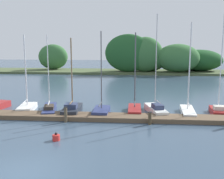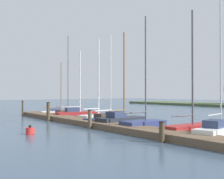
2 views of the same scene
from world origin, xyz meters
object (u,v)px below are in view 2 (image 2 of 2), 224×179
at_px(sailboat_2, 78,114).
at_px(mooring_piling_0, 23,108).
at_px(mooring_piling_2, 90,119).
at_px(mooring_piling_1, 48,112).
at_px(sailboat_0, 59,112).
at_px(sailboat_3, 98,116).
at_px(sailboat_1, 67,113).
at_px(sailboat_4, 109,119).
at_px(sailboat_8, 219,130).
at_px(mooring_piling_3, 162,132).
at_px(sailboat_7, 192,127).
at_px(sailboat_5, 122,120).
at_px(channel_buoy_0, 30,131).
at_px(sailboat_6, 145,124).

height_order(sailboat_2, mooring_piling_0, sailboat_2).
bearing_deg(sailboat_2, mooring_piling_2, -102.75).
height_order(sailboat_2, mooring_piling_1, sailboat_2).
distance_m(sailboat_0, sailboat_3, 7.39).
height_order(sailboat_2, mooring_piling_2, sailboat_2).
bearing_deg(mooring_piling_2, mooring_piling_0, -179.90).
distance_m(sailboat_1, sailboat_4, 7.54).
xyz_separation_m(mooring_piling_1, mooring_piling_2, (6.25, 0.10, -0.16)).
bearing_deg(mooring_piling_2, sailboat_2, 156.33).
xyz_separation_m(sailboat_8, mooring_piling_3, (-0.63, -3.39, 0.09)).
bearing_deg(sailboat_7, mooring_piling_1, 106.53).
relative_size(sailboat_5, mooring_piling_2, 5.39).
relative_size(sailboat_3, channel_buoy_0, 12.68).
bearing_deg(mooring_piling_1, sailboat_6, 16.13).
xyz_separation_m(sailboat_1, sailboat_7, (14.97, 0.12, 0.07)).
relative_size(sailboat_1, sailboat_3, 1.16).
height_order(sailboat_4, sailboat_8, sailboat_8).
bearing_deg(sailboat_8, channel_buoy_0, 124.68).
distance_m(sailboat_4, mooring_piling_1, 5.10).
bearing_deg(sailboat_5, mooring_piling_1, 111.15).
xyz_separation_m(sailboat_1, sailboat_6, (12.19, -0.85, 0.06)).
xyz_separation_m(sailboat_6, mooring_piling_3, (3.94, -2.46, 0.12)).
bearing_deg(mooring_piling_3, sailboat_0, 169.01).
distance_m(sailboat_2, sailboat_3, 3.07).
relative_size(sailboat_2, mooring_piling_3, 6.34).
bearing_deg(sailboat_7, mooring_piling_3, -161.67).
relative_size(sailboat_2, mooring_piling_2, 5.08).
xyz_separation_m(mooring_piling_0, mooring_piling_2, (12.68, 0.02, -0.15)).
height_order(sailboat_1, mooring_piling_3, sailboat_1).
xyz_separation_m(sailboat_6, mooring_piling_1, (-8.70, -2.52, 0.39)).
height_order(sailboat_2, channel_buoy_0, sailboat_2).
relative_size(sailboat_5, mooring_piling_1, 4.27).
bearing_deg(sailboat_0, sailboat_4, -90.17).
height_order(sailboat_3, sailboat_5, sailboat_3).
distance_m(sailboat_7, mooring_piling_2, 6.23).
relative_size(sailboat_1, sailboat_7, 1.14).
distance_m(sailboat_5, mooring_piling_2, 2.66).
distance_m(sailboat_8, mooring_piling_0, 19.98).
bearing_deg(sailboat_8, mooring_piling_2, 102.20).
bearing_deg(sailboat_5, sailboat_7, -85.22).
xyz_separation_m(mooring_piling_1, mooring_piling_3, (12.64, 0.06, -0.27)).
xyz_separation_m(sailboat_7, mooring_piling_1, (-11.48, -3.49, 0.39)).
bearing_deg(channel_buoy_0, sailboat_5, 94.39).
xyz_separation_m(sailboat_3, sailboat_8, (11.41, -0.06, 0.04)).
bearing_deg(channel_buoy_0, sailboat_7, 56.81).
relative_size(sailboat_0, mooring_piling_3, 5.61).
xyz_separation_m(sailboat_5, mooring_piling_2, (0.11, -2.65, 0.18)).
xyz_separation_m(sailboat_8, mooring_piling_1, (-13.27, -3.45, 0.36)).
bearing_deg(channel_buoy_0, sailboat_6, 72.29).
bearing_deg(sailboat_8, mooring_piling_3, 156.21).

